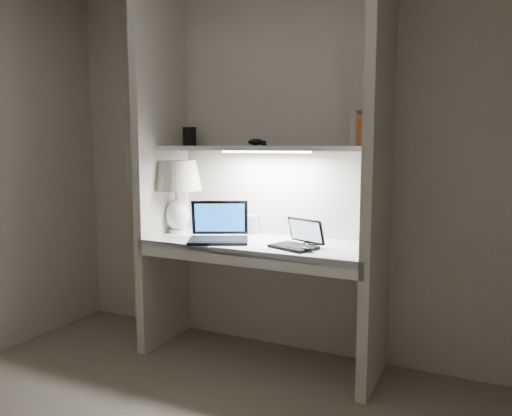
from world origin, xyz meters
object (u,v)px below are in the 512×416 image
Objects in this scene: laptop_main at (219,232)px; laptop_netbook at (298,241)px; speaker at (251,224)px; table_lamp at (177,184)px; book_row at (369,129)px.

laptop_netbook is (0.53, 0.00, -0.02)m from laptop_main.
laptop_netbook is at bearing -25.82° from laptop_main.
table_lamp is at bearing -168.38° from speaker.
table_lamp is 0.57m from speaker.
speaker is (0.08, 0.30, 0.01)m from laptop_main.
speaker is at bearing 21.05° from table_lamp.
book_row is (1.29, 0.07, 0.36)m from table_lamp.
book_row is at bearing 47.33° from laptop_netbook.
laptop_main is 1.46× the size of laptop_netbook.
book_row is at bearing -14.74° from laptop_main.
book_row reaches higher than speaker.
laptop_main is at bearing -158.57° from laptop_netbook.
speaker is 1.03m from book_row.
table_lamp is 2.44× the size of book_row.
laptop_main is 2.29× the size of book_row.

